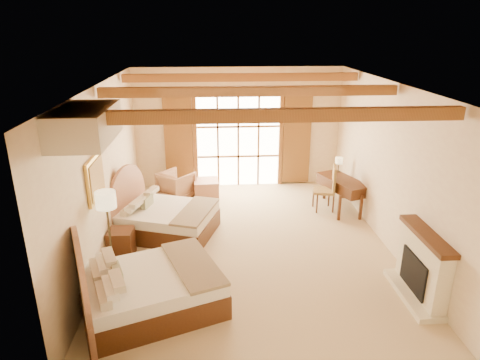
{
  "coord_description": "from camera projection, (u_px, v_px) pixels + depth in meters",
  "views": [
    {
      "loc": [
        -0.71,
        -7.75,
        4.2
      ],
      "look_at": [
        -0.17,
        0.2,
        1.31
      ],
      "focal_mm": 32.0,
      "sensor_mm": 36.0,
      "label": 1
    }
  ],
  "objects": [
    {
      "name": "floor",
      "position": [
        249.0,
        243.0,
        8.75
      ],
      "size": [
        7.0,
        7.0,
        0.0
      ],
      "primitive_type": "plane",
      "color": "tan",
      "rests_on": "ground"
    },
    {
      "name": "wall_back",
      "position": [
        238.0,
        128.0,
        11.48
      ],
      "size": [
        5.5,
        0.0,
        5.5
      ],
      "primitive_type": "plane",
      "rotation": [
        1.57,
        0.0,
        0.0
      ],
      "color": "beige",
      "rests_on": "ground"
    },
    {
      "name": "wall_left",
      "position": [
        104.0,
        172.0,
        8.03
      ],
      "size": [
        0.0,
        7.0,
        7.0
      ],
      "primitive_type": "plane",
      "rotation": [
        1.57,
        0.0,
        1.57
      ],
      "color": "beige",
      "rests_on": "ground"
    },
    {
      "name": "wall_right",
      "position": [
        389.0,
        166.0,
        8.38
      ],
      "size": [
        0.0,
        7.0,
        7.0
      ],
      "primitive_type": "plane",
      "rotation": [
        1.57,
        0.0,
        -1.57
      ],
      "color": "beige",
      "rests_on": "ground"
    },
    {
      "name": "ceiling",
      "position": [
        250.0,
        85.0,
        7.66
      ],
      "size": [
        7.0,
        7.0,
        0.0
      ],
      "primitive_type": "plane",
      "rotation": [
        3.14,
        0.0,
        0.0
      ],
      "color": "#AE6F34",
      "rests_on": "ground"
    },
    {
      "name": "ceiling_beams",
      "position": [
        250.0,
        91.0,
        7.7
      ],
      "size": [
        5.39,
        4.6,
        0.18
      ],
      "primitive_type": null,
      "color": "#915B26",
      "rests_on": "ceiling"
    },
    {
      "name": "french_doors",
      "position": [
        238.0,
        141.0,
        11.55
      ],
      "size": [
        3.95,
        0.08,
        2.6
      ],
      "color": "white",
      "rests_on": "ground"
    },
    {
      "name": "fireplace",
      "position": [
        421.0,
        269.0,
        6.86
      ],
      "size": [
        0.46,
        1.4,
        1.16
      ],
      "color": "#EFE4BF",
      "rests_on": "ground"
    },
    {
      "name": "painting",
      "position": [
        96.0,
        178.0,
        7.28
      ],
      "size": [
        0.06,
        0.95,
        0.75
      ],
      "color": "gold",
      "rests_on": "wall_left"
    },
    {
      "name": "canopy_valance",
      "position": [
        85.0,
        125.0,
        5.71
      ],
      "size": [
        0.7,
        1.4,
        0.45
      ],
      "primitive_type": "cube",
      "color": "beige",
      "rests_on": "ceiling"
    },
    {
      "name": "bed_near",
      "position": [
        141.0,
        286.0,
        6.59
      ],
      "size": [
        2.58,
        2.19,
        1.36
      ],
      "rotation": [
        0.0,
        0.0,
        0.36
      ],
      "color": "#4D2A12",
      "rests_on": "floor"
    },
    {
      "name": "bed_far",
      "position": [
        161.0,
        217.0,
        9.04
      ],
      "size": [
        2.34,
        1.97,
        1.26
      ],
      "rotation": [
        0.0,
        0.0,
        -0.32
      ],
      "color": "#4D2A12",
      "rests_on": "floor"
    },
    {
      "name": "nightstand",
      "position": [
        121.0,
        243.0,
        8.18
      ],
      "size": [
        0.47,
        0.47,
        0.55
      ],
      "primitive_type": "cube",
      "rotation": [
        0.0,
        0.0,
        -0.04
      ],
      "color": "#4D2A12",
      "rests_on": "floor"
    },
    {
      "name": "floor_lamp",
      "position": [
        106.0,
        205.0,
        7.14
      ],
      "size": [
        0.34,
        0.34,
        1.61
      ],
      "color": "#3A301D",
      "rests_on": "floor"
    },
    {
      "name": "armchair",
      "position": [
        176.0,
        185.0,
        10.94
      ],
      "size": [
        1.08,
        1.08,
        0.7
      ],
      "primitive_type": "imported",
      "rotation": [
        0.0,
        0.0,
        -3.85
      ],
      "color": "#A17250",
      "rests_on": "floor"
    },
    {
      "name": "ottoman",
      "position": [
        206.0,
        188.0,
        11.06
      ],
      "size": [
        0.66,
        0.66,
        0.45
      ],
      "primitive_type": "cube",
      "rotation": [
        0.0,
        0.0,
        0.07
      ],
      "color": "#B37657",
      "rests_on": "floor"
    },
    {
      "name": "desk",
      "position": [
        342.0,
        193.0,
        10.28
      ],
      "size": [
        1.06,
        1.52,
        0.75
      ],
      "rotation": [
        0.0,
        0.0,
        0.36
      ],
      "color": "#4D2A12",
      "rests_on": "floor"
    },
    {
      "name": "desk_chair",
      "position": [
        325.0,
        196.0,
        10.24
      ],
      "size": [
        0.59,
        0.58,
        1.11
      ],
      "rotation": [
        0.0,
        0.0,
        -0.21
      ],
      "color": "olive",
      "rests_on": "floor"
    },
    {
      "name": "desk_lamp",
      "position": [
        339.0,
        161.0,
        10.58
      ],
      "size": [
        0.18,
        0.18,
        0.37
      ],
      "color": "#3A301D",
      "rests_on": "desk"
    }
  ]
}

